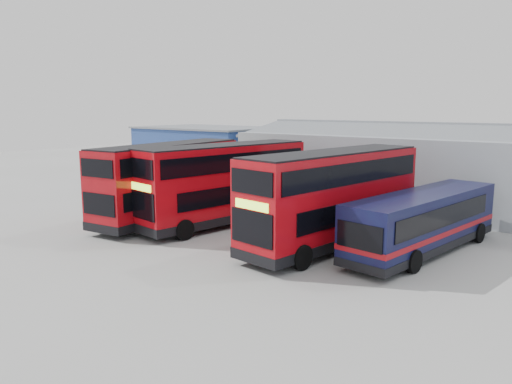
# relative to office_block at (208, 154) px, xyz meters

# --- Properties ---
(ground_plane) EXTENTS (120.00, 120.00, 0.00)m
(ground_plane) POSITION_rel_office_block_xyz_m (14.00, -17.99, -2.58)
(ground_plane) COLOR gray
(ground_plane) RESTS_ON ground
(office_block) EXTENTS (12.30, 8.32, 5.12)m
(office_block) POSITION_rel_office_block_xyz_m (0.00, 0.00, 0.00)
(office_block) COLOR navy
(office_block) RESTS_ON ground
(maintenance_shed) EXTENTS (30.50, 12.00, 5.89)m
(maintenance_shed) POSITION_rel_office_block_xyz_m (22.00, 2.01, 0.02)
(maintenance_shed) COLOR gray
(maintenance_shed) RESTS_ON ground
(double_decker_left) EXTENTS (3.97, 11.46, 4.75)m
(double_decker_left) POSITION_rel_office_block_xyz_m (9.00, -13.15, -0.21)
(double_decker_left) COLOR #A90911
(double_decker_left) RESTS_ON ground
(double_decker_centre) EXTENTS (4.34, 11.60, 4.80)m
(double_decker_centre) POSITION_rel_office_block_xyz_m (12.50, -11.98, -0.19)
(double_decker_centre) COLOR #A90911
(double_decker_centre) RESTS_ON ground
(double_decker_right) EXTENTS (4.26, 11.67, 4.83)m
(double_decker_right) POSITION_rel_office_block_xyz_m (20.02, -12.30, -0.17)
(double_decker_right) COLOR #A90911
(double_decker_right) RESTS_ON ground
(single_decker_blue) EXTENTS (3.95, 11.08, 2.94)m
(single_decker_blue) POSITION_rel_office_block_xyz_m (24.02, -10.65, -1.12)
(single_decker_blue) COLOR #0B1234
(single_decker_blue) RESTS_ON ground
(panel_van) EXTENTS (3.25, 4.78, 1.95)m
(panel_van) POSITION_rel_office_block_xyz_m (-2.63, -5.50, -1.49)
(panel_van) COLOR white
(panel_van) RESTS_ON ground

